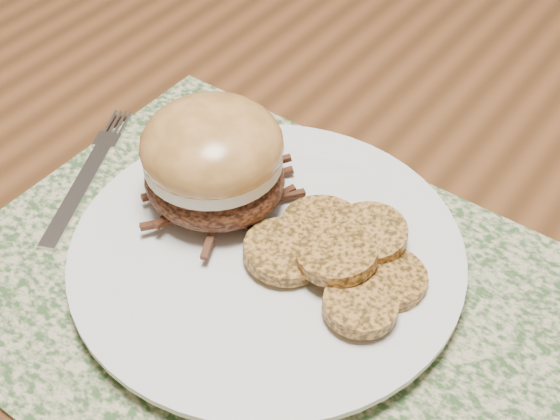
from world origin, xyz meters
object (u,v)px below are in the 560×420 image
object	(u,v)px
dining_table	(511,285)
dinner_plate	(267,255)
fork	(89,173)
pork_sandwich	(213,160)

from	to	relation	value
dining_table	dinner_plate	distance (m)	0.23
dinner_plate	fork	bearing A→B (deg)	-177.11
dining_table	fork	world-z (taller)	fork
dining_table	pork_sandwich	xyz separation A→B (m)	(-0.19, -0.14, 0.14)
dinner_plate	pork_sandwich	world-z (taller)	pork_sandwich
dinner_plate	pork_sandwich	size ratio (longest dim) A/B	2.09
pork_sandwich	fork	size ratio (longest dim) A/B	0.80
dinner_plate	pork_sandwich	distance (m)	0.08
pork_sandwich	fork	xyz separation A→B (m)	(-0.11, -0.03, -0.05)
dining_table	pork_sandwich	world-z (taller)	pork_sandwich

